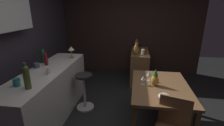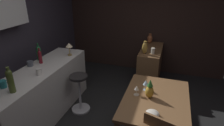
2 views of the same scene
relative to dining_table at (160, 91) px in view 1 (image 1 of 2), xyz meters
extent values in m
plane|color=black|center=(-0.08, 0.50, -0.65)|extent=(9.00, 9.00, 0.00)
cube|color=#33231E|center=(2.47, 0.80, 0.65)|extent=(0.10, 4.40, 2.60)
cube|color=brown|center=(0.00, 0.00, 0.07)|extent=(1.21, 0.86, 0.04)
cube|color=brown|center=(0.56, 0.38, -0.30)|extent=(0.06, 0.06, 0.70)
cube|color=brown|center=(0.56, -0.38, -0.30)|extent=(0.06, 0.06, 0.70)
cube|color=silver|center=(-0.02, 1.86, -0.20)|extent=(2.10, 0.60, 0.90)
cube|color=brown|center=(1.79, 0.29, -0.24)|extent=(1.10, 0.44, 0.82)
cube|color=brown|center=(-0.58, -0.10, 0.02)|extent=(0.14, 0.37, 0.41)
cylinder|color=#262323|center=(0.31, 1.34, 0.04)|extent=(0.32, 0.32, 0.04)
cylinder|color=silver|center=(0.31, 1.34, -0.30)|extent=(0.04, 0.04, 0.67)
cylinder|color=silver|center=(0.31, 1.34, -0.63)|extent=(0.34, 0.34, 0.03)
cylinder|color=silver|center=(0.16, 0.17, 0.09)|extent=(0.07, 0.07, 0.00)
cylinder|color=silver|center=(0.16, 0.17, 0.14)|extent=(0.01, 0.01, 0.08)
cone|color=silver|center=(0.16, 0.17, 0.22)|extent=(0.08, 0.08, 0.07)
cylinder|color=silver|center=(-0.01, 0.27, 0.09)|extent=(0.07, 0.07, 0.00)
cylinder|color=silver|center=(-0.01, 0.27, 0.13)|extent=(0.01, 0.01, 0.08)
cone|color=silver|center=(-0.01, 0.27, 0.21)|extent=(0.07, 0.07, 0.06)
ellipsoid|color=gold|center=(-0.01, 0.09, 0.18)|extent=(0.11, 0.11, 0.17)
cone|color=#2D6B28|center=(-0.01, 0.09, 0.32)|extent=(0.08, 0.08, 0.10)
ellipsoid|color=beige|center=(-0.41, 0.00, 0.13)|extent=(0.16, 0.16, 0.08)
cylinder|color=maroon|center=(0.21, 1.99, 0.35)|extent=(0.06, 0.06, 0.19)
sphere|color=maroon|center=(0.21, 1.99, 0.44)|extent=(0.06, 0.06, 0.06)
cylinder|color=maroon|center=(0.21, 1.99, 0.49)|extent=(0.03, 0.03, 0.06)
cylinder|color=#1E592D|center=(0.33, 2.10, 0.36)|extent=(0.08, 0.08, 0.21)
sphere|color=#1E592D|center=(0.33, 2.10, 0.46)|extent=(0.08, 0.08, 0.08)
cylinder|color=#1E592D|center=(0.33, 2.10, 0.52)|extent=(0.03, 0.03, 0.07)
cylinder|color=#475623|center=(-0.67, 1.74, 0.39)|extent=(0.08, 0.08, 0.27)
sphere|color=#475623|center=(-0.67, 1.74, 0.52)|extent=(0.08, 0.08, 0.08)
cylinder|color=#475623|center=(-0.67, 1.74, 0.57)|extent=(0.04, 0.04, 0.05)
cylinder|color=white|center=(-0.17, 1.73, 0.30)|extent=(0.07, 0.07, 0.10)
torus|color=white|center=(-0.12, 1.73, 0.31)|extent=(0.05, 0.01, 0.05)
cylinder|color=teal|center=(-0.62, 1.94, 0.30)|extent=(0.09, 0.09, 0.10)
torus|color=teal|center=(-0.57, 1.94, 0.31)|extent=(0.05, 0.01, 0.05)
cylinder|color=#515660|center=(0.06, 2.08, 0.29)|extent=(0.10, 0.10, 0.09)
torus|color=#515660|center=(0.12, 2.08, 0.30)|extent=(0.05, 0.01, 0.05)
cylinder|color=#A58447|center=(0.69, 1.70, 0.26)|extent=(0.08, 0.08, 0.02)
cylinder|color=#A58447|center=(0.69, 1.70, 0.35)|extent=(0.02, 0.02, 0.15)
cone|color=beige|center=(0.69, 1.70, 0.46)|extent=(0.13, 0.13, 0.07)
cylinder|color=white|center=(1.48, 0.23, 0.23)|extent=(0.08, 0.08, 0.12)
ellipsoid|color=yellow|center=(1.48, 0.23, 0.31)|extent=(0.01, 0.01, 0.03)
ellipsoid|color=#B26038|center=(2.18, 0.39, 0.28)|extent=(0.12, 0.12, 0.21)
cylinder|color=#B26038|center=(2.18, 0.39, 0.39)|extent=(0.07, 0.07, 0.02)
ellipsoid|color=#B78C38|center=(1.43, 0.40, 0.29)|extent=(0.11, 0.11, 0.25)
cylinder|color=#B78C38|center=(1.43, 0.40, 0.43)|extent=(0.06, 0.06, 0.02)
camera|label=1|loc=(-2.38, 0.41, 1.23)|focal=26.32mm
camera|label=2|loc=(-2.24, -0.10, 1.56)|focal=30.33mm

